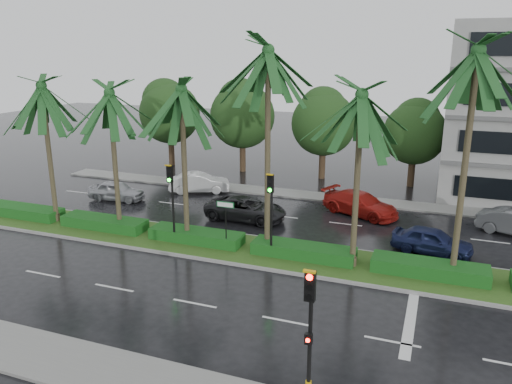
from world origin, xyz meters
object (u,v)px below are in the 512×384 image
at_px(car_silver, 117,191).
at_px(car_red, 360,204).
at_px(signal_near, 309,332).
at_px(street_sign, 226,213).
at_px(car_blue, 432,241).
at_px(car_darkgrey, 246,209).
at_px(car_white, 199,183).
at_px(signal_median_left, 171,192).

xyz_separation_m(car_silver, car_red, (16.47, 2.78, 0.06)).
relative_size(signal_near, street_sign, 1.68).
bearing_deg(car_blue, car_darkgrey, 91.42).
height_order(signal_near, car_silver, signal_near).
bearing_deg(car_darkgrey, car_blue, -97.57).
height_order(car_silver, car_red, car_red).
bearing_deg(car_blue, car_silver, 93.42).
xyz_separation_m(car_darkgrey, car_red, (6.47, 3.46, 0.03)).
bearing_deg(car_white, car_darkgrey, -153.16).
bearing_deg(car_silver, car_white, -55.66).
bearing_deg(car_white, car_silver, 106.77).
relative_size(signal_near, signal_median_left, 1.00).
xyz_separation_m(car_white, car_blue, (16.47, -6.08, -0.04)).
xyz_separation_m(signal_median_left, car_red, (8.50, 8.83, -2.27)).
distance_m(signal_median_left, car_silver, 10.27).
bearing_deg(car_silver, car_red, -86.58).
relative_size(signal_median_left, car_red, 0.87).
bearing_deg(signal_median_left, car_red, 46.08).
bearing_deg(car_silver, signal_median_left, -133.33).
relative_size(signal_near, car_red, 0.87).
distance_m(signal_near, car_red, 18.66).
bearing_deg(car_white, signal_near, -169.20).
bearing_deg(street_sign, signal_median_left, -176.53).
relative_size(car_white, car_darkgrey, 0.87).
height_order(car_darkgrey, car_blue, car_darkgrey).
distance_m(street_sign, car_blue, 10.74).
relative_size(car_red, car_blue, 1.25).
height_order(car_silver, car_darkgrey, car_darkgrey).
distance_m(car_silver, car_blue, 21.09).
height_order(street_sign, car_blue, street_sign).
distance_m(signal_near, car_blue, 13.95).
relative_size(signal_median_left, car_white, 0.99).
bearing_deg(car_blue, car_white, 79.25).
bearing_deg(car_blue, signal_median_left, 115.84).
height_order(car_darkgrey, car_red, car_red).
relative_size(signal_median_left, car_darkgrey, 0.87).
height_order(street_sign, car_white, street_sign).
distance_m(signal_near, car_darkgrey, 17.13).
bearing_deg(car_white, car_blue, -133.98).
xyz_separation_m(car_silver, car_blue, (20.97, -2.23, 0.01)).
height_order(street_sign, car_red, street_sign).
distance_m(signal_median_left, car_darkgrey, 6.18).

